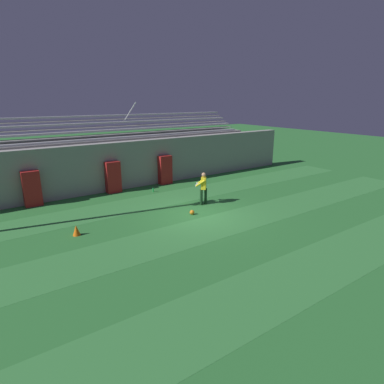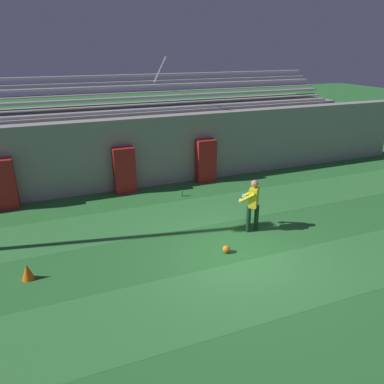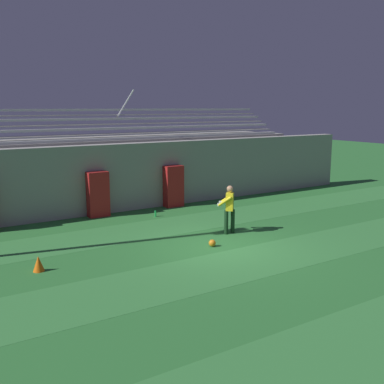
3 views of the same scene
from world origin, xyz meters
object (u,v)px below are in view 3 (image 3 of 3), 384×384
Objects in this scene: soccer_ball at (212,243)px; traffic_cone at (39,264)px; padding_pillar_gate_right at (173,186)px; padding_pillar_gate_left at (98,194)px; water_bottle at (155,214)px; goalkeeper at (229,206)px.

traffic_cone is at bearing 172.36° from soccer_ball.
padding_pillar_gate_left is at bearing 180.00° from padding_pillar_gate_right.
padding_pillar_gate_left reaches higher than water_bottle.
soccer_ball is 5.16m from traffic_cone.
padding_pillar_gate_left is at bearing 121.62° from goalkeeper.
padding_pillar_gate_right is at bearing 71.80° from soccer_ball.
water_bottle is (1.88, -1.25, -0.77)m from padding_pillar_gate_left.
padding_pillar_gate_left reaches higher than traffic_cone.
padding_pillar_gate_left reaches higher than goalkeeper.
goalkeeper reaches higher than water_bottle.
padding_pillar_gate_left is 1.07× the size of goalkeeper.
soccer_ball is at bearing -108.20° from padding_pillar_gate_right.
padding_pillar_gate_right is 8.14× the size of soccer_ball.
traffic_cone is at bearing -177.90° from goalkeeper.
padding_pillar_gate_right is 4.26× the size of traffic_cone.
soccer_ball is at bearing -74.39° from padding_pillar_gate_left.
padding_pillar_gate_left is at bearing 105.61° from soccer_ball.
padding_pillar_gate_right is 1.07× the size of goalkeeper.
goalkeeper is 1.83m from soccer_ball.
soccer_ball is at bearing -7.64° from traffic_cone.
padding_pillar_gate_left and padding_pillar_gate_right have the same top height.
traffic_cone is (-5.11, 0.69, 0.10)m from soccer_ball.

